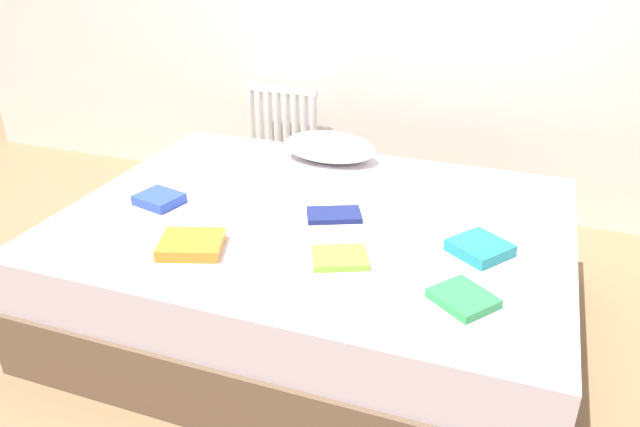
{
  "coord_description": "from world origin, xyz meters",
  "views": [
    {
      "loc": [
        0.76,
        -2.04,
        1.59
      ],
      "look_at": [
        0.0,
        0.05,
        0.48
      ],
      "focal_mm": 34.28,
      "sensor_mm": 36.0,
      "label": 1
    }
  ],
  "objects": [
    {
      "name": "ground_plane",
      "position": [
        0.0,
        0.0,
        0.0
      ],
      "size": [
        8.0,
        8.0,
        0.0
      ],
      "primitive_type": "plane",
      "color": "#93704C"
    },
    {
      "name": "bed",
      "position": [
        0.0,
        0.0,
        0.25
      ],
      "size": [
        2.0,
        1.5,
        0.5
      ],
      "color": "brown",
      "rests_on": "ground"
    },
    {
      "name": "radiator",
      "position": [
        -0.66,
        1.2,
        0.4
      ],
      "size": [
        0.45,
        0.04,
        0.53
      ],
      "color": "white",
      "rests_on": "ground"
    },
    {
      "name": "pillow",
      "position": [
        -0.14,
        0.57,
        0.57
      ],
      "size": [
        0.45,
        0.26,
        0.14
      ],
      "primitive_type": "ellipsoid",
      "color": "white",
      "rests_on": "bed"
    },
    {
      "name": "textbook_teal",
      "position": [
        0.65,
        -0.09,
        0.52
      ],
      "size": [
        0.25,
        0.25,
        0.04
      ],
      "primitive_type": "cube",
      "rotation": [
        0.0,
        0.0,
        -0.62
      ],
      "color": "teal",
      "rests_on": "bed"
    },
    {
      "name": "textbook_blue",
      "position": [
        -0.64,
        -0.13,
        0.52
      ],
      "size": [
        0.2,
        0.18,
        0.04
      ],
      "primitive_type": "cube",
      "rotation": [
        0.0,
        0.0,
        -0.24
      ],
      "color": "#2847B7",
      "rests_on": "bed"
    },
    {
      "name": "textbook_navy",
      "position": [
        0.08,
        -0.0,
        0.51
      ],
      "size": [
        0.25,
        0.2,
        0.02
      ],
      "primitive_type": "cube",
      "rotation": [
        0.0,
        0.0,
        0.41
      ],
      "color": "navy",
      "rests_on": "bed"
    },
    {
      "name": "textbook_orange",
      "position": [
        -0.32,
        -0.42,
        0.52
      ],
      "size": [
        0.27,
        0.25,
        0.04
      ],
      "primitive_type": "cube",
      "rotation": [
        0.0,
        0.0,
        0.32
      ],
      "color": "orange",
      "rests_on": "bed"
    },
    {
      "name": "textbook_green",
      "position": [
        0.64,
        -0.42,
        0.52
      ],
      "size": [
        0.24,
        0.23,
        0.03
      ],
      "primitive_type": "cube",
      "rotation": [
        0.0,
        0.0,
        -0.65
      ],
      "color": "green",
      "rests_on": "bed"
    },
    {
      "name": "textbook_lime",
      "position": [
        0.2,
        -0.31,
        0.51
      ],
      "size": [
        0.24,
        0.22,
        0.02
      ],
      "primitive_type": "cube",
      "rotation": [
        0.0,
        0.0,
        0.42
      ],
      "color": "#8CC638",
      "rests_on": "bed"
    }
  ]
}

